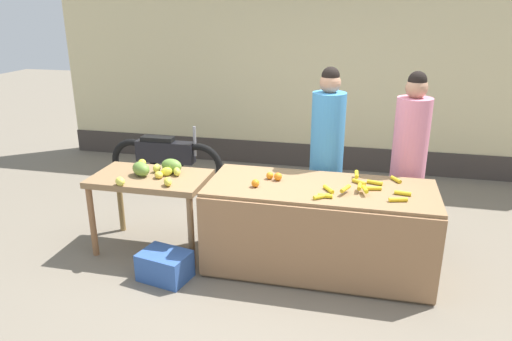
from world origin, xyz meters
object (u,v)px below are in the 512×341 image
at_px(vendor_woman_blue_shirt, 327,155).
at_px(vendor_woman_pink_shirt, 408,161).
at_px(parked_motorcycle, 166,159).
at_px(produce_sack, 249,204).
at_px(produce_crate, 165,266).

relative_size(vendor_woman_blue_shirt, vendor_woman_pink_shirt, 1.01).
bearing_deg(parked_motorcycle, vendor_woman_pink_shirt, -17.32).
bearing_deg(produce_sack, parked_motorcycle, 147.11).
relative_size(vendor_woman_pink_shirt, produce_sack, 3.66).
bearing_deg(produce_sack, vendor_woman_pink_shirt, -2.06).
bearing_deg(vendor_woman_blue_shirt, produce_crate, -137.73).
relative_size(vendor_woman_blue_shirt, parked_motorcycle, 1.13).
xyz_separation_m(parked_motorcycle, produce_crate, (0.90, -2.17, -0.27)).
relative_size(produce_crate, produce_sack, 0.90).
xyz_separation_m(vendor_woman_pink_shirt, produce_crate, (-2.13, -1.22, -0.77)).
distance_m(vendor_woman_blue_shirt, vendor_woman_pink_shirt, 0.81).
relative_size(vendor_woman_pink_shirt, parked_motorcycle, 1.12).
bearing_deg(produce_crate, vendor_woman_pink_shirt, 29.80).
distance_m(vendor_woman_pink_shirt, parked_motorcycle, 3.22).
distance_m(vendor_woman_pink_shirt, produce_sack, 1.79).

